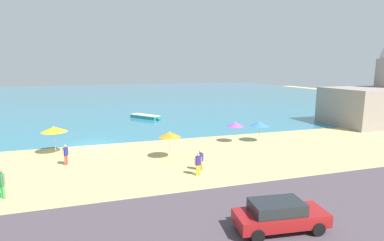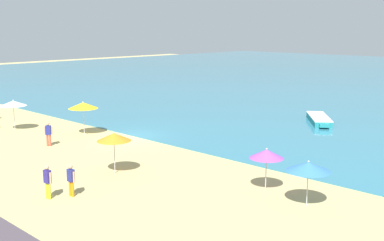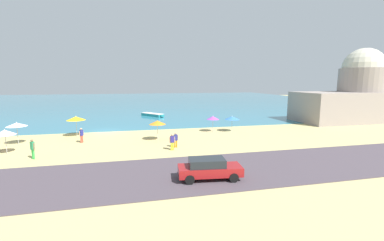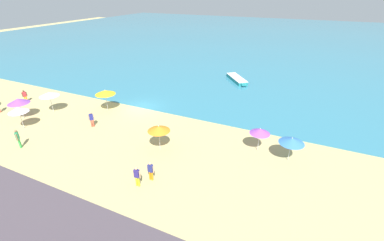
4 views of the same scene
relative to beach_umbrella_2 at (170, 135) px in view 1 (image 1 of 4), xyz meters
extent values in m
plane|color=tan|center=(-6.48, 6.63, -2.09)|extent=(160.00, 160.00, 0.00)
cube|color=teal|center=(-6.48, 61.63, -2.07)|extent=(150.00, 110.00, 0.05)
cylinder|color=#B2B2B7|center=(0.00, 0.00, -1.13)|extent=(0.05, 0.05, 1.92)
cone|color=orange|center=(0.00, 0.00, 0.00)|extent=(1.92, 1.92, 0.44)
sphere|color=silver|center=(0.00, 0.00, 0.25)|extent=(0.08, 0.08, 0.08)
cylinder|color=#B2B2B7|center=(7.81, 3.45, -1.22)|extent=(0.05, 0.05, 1.74)
cone|color=purple|center=(7.81, 3.45, -0.18)|extent=(1.72, 1.72, 0.45)
sphere|color=silver|center=(7.81, 3.45, 0.08)|extent=(0.08, 0.08, 0.08)
cylinder|color=#B2B2B7|center=(-9.59, 4.39, -1.04)|extent=(0.05, 0.05, 2.09)
cone|color=yellow|center=(-9.59, 4.39, 0.18)|extent=(2.23, 2.23, 0.46)
sphere|color=silver|center=(-9.59, 4.39, 0.45)|extent=(0.08, 0.08, 0.08)
cylinder|color=#B2B2B7|center=(10.40, 3.02, -1.23)|extent=(0.05, 0.05, 1.71)
cone|color=#3573BF|center=(10.40, 3.02, -0.21)|extent=(2.01, 2.01, 0.43)
sphere|color=silver|center=(10.40, 3.02, 0.03)|extent=(0.08, 0.08, 0.08)
cylinder|color=yellow|center=(1.07, -4.69, -1.69)|extent=(0.14, 0.14, 0.80)
cylinder|color=yellow|center=(0.90, -4.70, -1.69)|extent=(0.14, 0.14, 0.80)
cube|color=navy|center=(0.99, -4.70, -0.98)|extent=(0.38, 0.25, 0.63)
sphere|color=tan|center=(0.99, -4.70, -0.53)|extent=(0.22, 0.22, 0.22)
cylinder|color=tan|center=(1.22, -4.67, -1.03)|extent=(0.09, 0.09, 0.57)
cylinder|color=tan|center=(0.75, -4.72, -1.03)|extent=(0.09, 0.09, 0.57)
cylinder|color=green|center=(-11.45, -4.84, -1.65)|extent=(0.14, 0.14, 0.87)
cylinder|color=green|center=(-11.32, -4.96, -1.65)|extent=(0.14, 0.14, 0.87)
cube|color=#2D9059|center=(-11.39, -4.90, -0.87)|extent=(0.41, 0.41, 0.69)
sphere|color=#986E4E|center=(-11.39, -4.90, -0.40)|extent=(0.22, 0.22, 0.22)
cylinder|color=#986E4E|center=(-11.21, -5.06, -0.92)|extent=(0.09, 0.09, 0.62)
cylinder|color=#DE5039|center=(-8.45, 0.65, -1.69)|extent=(0.14, 0.14, 0.80)
cylinder|color=#DE5039|center=(-8.32, 0.78, -1.69)|extent=(0.14, 0.14, 0.80)
cube|color=navy|center=(-8.38, 0.71, -0.97)|extent=(0.41, 0.41, 0.63)
sphere|color=tan|center=(-8.38, 0.71, -0.52)|extent=(0.22, 0.22, 0.22)
cylinder|color=tan|center=(-8.55, 0.54, -1.02)|extent=(0.09, 0.09, 0.57)
cylinder|color=tan|center=(-8.22, 0.89, -1.02)|extent=(0.09, 0.09, 0.57)
cylinder|color=orange|center=(1.58, -3.74, -1.71)|extent=(0.14, 0.14, 0.76)
cylinder|color=orange|center=(1.40, -3.74, -1.71)|extent=(0.14, 0.14, 0.76)
cube|color=navy|center=(1.49, -3.74, -1.03)|extent=(0.37, 0.24, 0.60)
sphere|color=tan|center=(1.49, -3.74, -0.60)|extent=(0.22, 0.22, 0.22)
cylinder|color=tan|center=(1.73, -3.73, -1.08)|extent=(0.09, 0.09, 0.54)
cylinder|color=tan|center=(1.25, -3.75, -1.08)|extent=(0.09, 0.09, 0.54)
cube|color=maroon|center=(2.36, -12.99, -1.41)|extent=(4.54, 2.14, 0.61)
cube|color=#1E2328|center=(2.14, -12.97, -0.83)|extent=(2.60, 1.73, 0.55)
cylinder|color=black|center=(3.92, -12.37, -1.71)|extent=(0.66, 0.29, 0.64)
cylinder|color=black|center=(3.75, -13.94, -1.71)|extent=(0.66, 0.29, 0.64)
cylinder|color=black|center=(0.96, -12.05, -1.71)|extent=(0.66, 0.29, 0.64)
cylinder|color=black|center=(0.79, -13.61, -1.71)|extent=(0.66, 0.29, 0.64)
cube|color=teal|center=(0.99, 20.89, -1.80)|extent=(4.18, 4.75, 0.48)
cube|color=teal|center=(2.65, 18.79, -1.75)|extent=(0.89, 0.83, 0.29)
cube|color=silver|center=(0.99, 20.89, -1.52)|extent=(4.24, 4.80, 0.08)
cube|color=gray|center=(31.46, 7.29, 0.41)|extent=(14.24, 8.31, 5.00)
camera|label=1|loc=(-5.60, -24.34, 5.63)|focal=28.00mm
camera|label=2|loc=(21.09, -15.71, 5.99)|focal=45.00mm
camera|label=3|loc=(-2.71, -29.32, 4.70)|focal=24.00mm
camera|label=4|loc=(10.40, -15.97, 10.53)|focal=24.00mm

